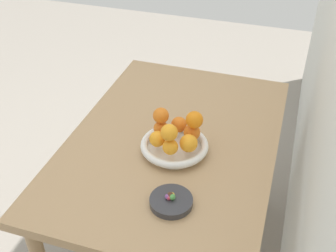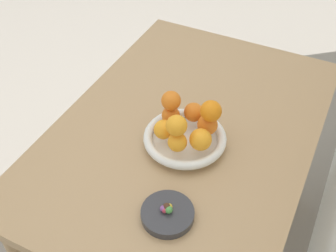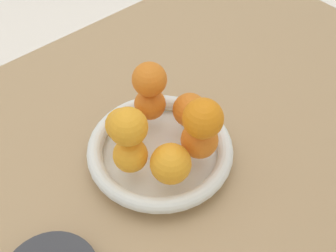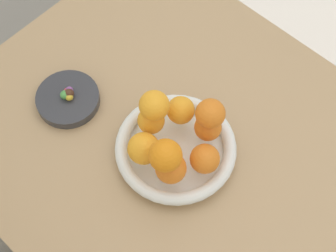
% 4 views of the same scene
% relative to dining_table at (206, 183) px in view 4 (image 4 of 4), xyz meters
% --- Properties ---
extents(dining_table, '(1.10, 0.76, 0.74)m').
position_rel_dining_table_xyz_m(dining_table, '(0.00, 0.00, 0.00)').
color(dining_table, tan).
rests_on(dining_table, ground_plane).
extents(fruit_bowl, '(0.24, 0.24, 0.04)m').
position_rel_dining_table_xyz_m(fruit_bowl, '(0.07, 0.03, 0.11)').
color(fruit_bowl, white).
rests_on(fruit_bowl, dining_table).
extents(candy_dish, '(0.14, 0.14, 0.02)m').
position_rel_dining_table_xyz_m(candy_dish, '(0.32, 0.09, 0.10)').
color(candy_dish, '#333338').
rests_on(candy_dish, dining_table).
extents(orange_0, '(0.05, 0.05, 0.05)m').
position_rel_dining_table_xyz_m(orange_0, '(0.13, 0.03, 0.16)').
color(orange_0, orange).
rests_on(orange_0, fruit_bowl).
extents(orange_1, '(0.06, 0.06, 0.06)m').
position_rel_dining_table_xyz_m(orange_1, '(0.10, 0.08, 0.16)').
color(orange_1, orange).
rests_on(orange_1, fruit_bowl).
extents(orange_2, '(0.06, 0.06, 0.06)m').
position_rel_dining_table_xyz_m(orange_2, '(0.03, 0.08, 0.16)').
color(orange_2, orange).
rests_on(orange_2, fruit_bowl).
extents(orange_3, '(0.06, 0.06, 0.06)m').
position_rel_dining_table_xyz_m(orange_3, '(0.00, 0.02, 0.16)').
color(orange_3, orange).
rests_on(orange_3, fruit_bowl).
extents(orange_4, '(0.05, 0.05, 0.05)m').
position_rel_dining_table_xyz_m(orange_4, '(0.04, -0.04, 0.16)').
color(orange_4, orange).
rests_on(orange_4, fruit_bowl).
extents(orange_5, '(0.06, 0.06, 0.06)m').
position_rel_dining_table_xyz_m(orange_5, '(0.10, -0.03, 0.16)').
color(orange_5, orange).
rests_on(orange_5, fruit_bowl).
extents(orange_6, '(0.06, 0.06, 0.06)m').
position_rel_dining_table_xyz_m(orange_6, '(0.04, -0.04, 0.21)').
color(orange_6, orange).
rests_on(orange_6, orange_4).
extents(orange_7, '(0.06, 0.06, 0.06)m').
position_rel_dining_table_xyz_m(orange_7, '(0.13, 0.02, 0.21)').
color(orange_7, orange).
rests_on(orange_7, orange_0).
extents(orange_8, '(0.06, 0.06, 0.06)m').
position_rel_dining_table_xyz_m(orange_8, '(0.04, 0.09, 0.22)').
color(orange_8, orange).
rests_on(orange_8, orange_2).
extents(candy_ball_0, '(0.02, 0.02, 0.02)m').
position_rel_dining_table_xyz_m(candy_ball_0, '(0.32, 0.09, 0.12)').
color(candy_ball_0, '#472819').
rests_on(candy_ball_0, candy_dish).
extents(candy_ball_1, '(0.02, 0.02, 0.02)m').
position_rel_dining_table_xyz_m(candy_ball_1, '(0.33, 0.09, 0.12)').
color(candy_ball_1, '#C6384C').
rests_on(candy_ball_1, candy_dish).
extents(candy_ball_2, '(0.02, 0.02, 0.02)m').
position_rel_dining_table_xyz_m(candy_ball_2, '(0.31, 0.09, 0.12)').
color(candy_ball_2, gold).
rests_on(candy_ball_2, candy_dish).
extents(candy_ball_3, '(0.02, 0.02, 0.02)m').
position_rel_dining_table_xyz_m(candy_ball_3, '(0.32, 0.08, 0.12)').
color(candy_ball_3, '#8C4C99').
rests_on(candy_ball_3, candy_dish).
extents(candy_ball_4, '(0.02, 0.02, 0.02)m').
position_rel_dining_table_xyz_m(candy_ball_4, '(0.32, 0.10, 0.12)').
color(candy_ball_4, '#4C9947').
rests_on(candy_ball_4, candy_dish).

